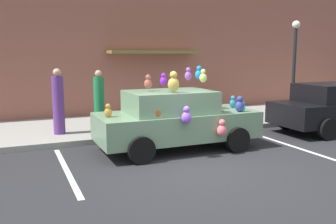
% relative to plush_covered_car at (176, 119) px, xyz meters
% --- Properties ---
extents(ground_plane, '(60.00, 60.00, 0.00)m').
position_rel_plush_covered_car_xyz_m(ground_plane, '(-0.26, -1.65, -0.80)').
color(ground_plane, '#262628').
extents(sidewalk, '(24.00, 4.00, 0.15)m').
position_rel_plush_covered_car_xyz_m(sidewalk, '(-0.26, 3.35, -0.73)').
color(sidewalk, gray).
rests_on(sidewalk, ground).
extents(storefront_building, '(24.00, 1.25, 6.40)m').
position_rel_plush_covered_car_xyz_m(storefront_building, '(-0.24, 5.49, 2.39)').
color(storefront_building, brown).
rests_on(storefront_building, ground).
extents(parking_stripe_front, '(0.12, 3.60, 0.01)m').
position_rel_plush_covered_car_xyz_m(parking_stripe_front, '(3.04, -0.65, -0.80)').
color(parking_stripe_front, silver).
rests_on(parking_stripe_front, ground).
extents(parking_stripe_rear, '(0.12, 3.60, 0.01)m').
position_rel_plush_covered_car_xyz_m(parking_stripe_rear, '(-2.88, -0.65, -0.80)').
color(parking_stripe_rear, silver).
rests_on(parking_stripe_rear, ground).
extents(plush_covered_car, '(4.16, 2.03, 2.16)m').
position_rel_plush_covered_car_xyz_m(plush_covered_car, '(0.00, 0.00, 0.00)').
color(plush_covered_car, gray).
rests_on(plush_covered_car, ground).
extents(teddy_bear_on_sidewalk, '(0.30, 0.25, 0.57)m').
position_rel_plush_covered_car_xyz_m(teddy_bear_on_sidewalk, '(3.39, 1.98, -0.39)').
color(teddy_bear_on_sidewalk, brown).
rests_on(teddy_bear_on_sidewalk, sidewalk).
extents(street_lamp_post, '(0.28, 0.28, 3.49)m').
position_rel_plush_covered_car_xyz_m(street_lamp_post, '(5.50, 1.85, 1.51)').
color(street_lamp_post, black).
rests_on(street_lamp_post, sidewalk).
extents(pedestrian_walking_past, '(0.33, 0.33, 1.91)m').
position_rel_plush_covered_car_xyz_m(pedestrian_walking_past, '(-2.63, 2.46, 0.25)').
color(pedestrian_walking_past, '#5D317F').
rests_on(pedestrian_walking_past, sidewalk).
extents(pedestrian_by_lamp, '(0.31, 0.31, 1.86)m').
position_rel_plush_covered_car_xyz_m(pedestrian_by_lamp, '(-1.51, 2.13, 0.22)').
color(pedestrian_by_lamp, '#1E7542').
rests_on(pedestrian_by_lamp, sidewalk).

